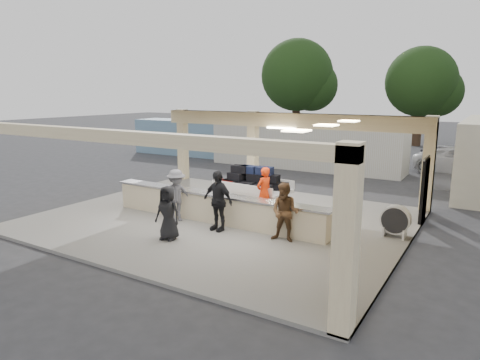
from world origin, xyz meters
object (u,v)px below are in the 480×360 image
Objects in this scene: passenger_b at (218,201)px; car_white_a at (466,162)px; passenger_a at (285,212)px; baggage_handler at (264,192)px; container_blue at (196,138)px; luggage_cart at (253,184)px; container_white at (305,147)px; drum_fan at (396,220)px; car_dark at (456,158)px; passenger_d at (168,213)px; passenger_c at (176,195)px; baggage_counter at (214,208)px.

passenger_b is 0.38× the size of car_white_a.
passenger_a is 15.19m from car_white_a.
baggage_handler is 16.23m from container_blue.
baggage_handler is at bearing -46.32° from container_blue.
container_white is at bearing 104.85° from luggage_cart.
car_dark is at bearing 89.42° from drum_fan.
luggage_cart is 14.68m from container_blue.
passenger_a is 0.43× the size of car_dark.
car_dark is at bearing 178.74° from baggage_handler.
luggage_cart is at bearing 107.17° from passenger_b.
passenger_b is at bearing 56.04° from passenger_d.
container_blue is at bearing 70.37° from passenger_c.
passenger_a is (2.75, -2.94, 0.00)m from luggage_cart.
passenger_c is at bearing -161.03° from drum_fan.
car_white_a is (1.00, 12.67, 0.10)m from drum_fan.
luggage_cart is at bearing -46.22° from container_blue.
car_dark is (-0.61, 1.71, -0.05)m from car_white_a.
drum_fan is 0.51× the size of passenger_b.
passenger_d is 14.04m from container_white.
baggage_counter is at bearing -163.04° from drum_fan.
passenger_a is (2.84, -0.50, 0.38)m from baggage_counter.
container_white is at bearing -7.76° from container_blue.
container_white is at bearing -147.73° from baggage_handler.
passenger_a is at bearing 21.80° from passenger_d.
container_blue reaches higher than passenger_b.
drum_fan is at bearing 26.54° from passenger_d.
car_dark is (5.89, 15.96, 0.08)m from baggage_counter.
drum_fan is at bearing 109.91° from baggage_handler.
baggage_counter is 4.74× the size of passenger_a.
passenger_d is at bearing -57.15° from container_blue.
baggage_counter is 1.63× the size of car_white_a.
car_white_a is 1.82m from car_dark.
container_white is (-2.38, 12.47, 0.17)m from passenger_b.
baggage_handler is 15.38m from car_dark.
container_white reaches higher than car_dark.
car_white_a is 0.54× the size of container_blue.
luggage_cart is (0.09, 2.44, 0.38)m from baggage_counter.
baggage_handler is at bearing -175.69° from drum_fan.
passenger_d is (-5.65, -3.70, 0.29)m from drum_fan.
car_white_a is (5.90, 14.90, -0.33)m from passenger_b.
container_blue reaches higher than passenger_c.
luggage_cart is 2.84× the size of drum_fan.
baggage_counter is at bearing -27.21° from passenger_c.
passenger_a is 0.91× the size of passenger_b.
passenger_d is (-0.15, -2.13, 0.32)m from baggage_counter.
container_blue is at bearing -118.14° from baggage_handler.
passenger_a is at bearing -141.01° from drum_fan.
luggage_cart is at bearing 171.92° from drum_fan.
car_dark is at bearing 28.75° from car_white_a.
passenger_c is at bearing -108.27° from luggage_cart.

